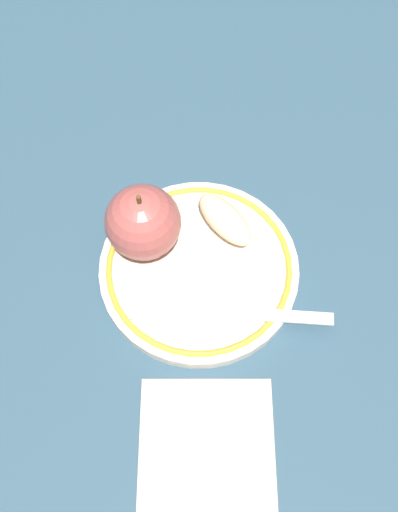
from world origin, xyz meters
name	(u,v)px	position (x,y,z in m)	size (l,w,h in m)	color
ground_plane	(190,278)	(0.00, 0.00, 0.00)	(2.00, 2.00, 0.00)	#304D60
plate	(199,269)	(-0.01, 0.01, 0.01)	(0.20, 0.20, 0.02)	beige
apple_red_whole	(143,222)	(-0.03, -0.05, 0.05)	(0.07, 0.07, 0.08)	#B8534D
apple_slice_front	(225,219)	(-0.05, 0.03, 0.03)	(0.07, 0.03, 0.02)	beige
fork	(238,313)	(0.04, 0.05, 0.02)	(0.03, 0.19, 0.00)	silver
napkin_folded	(207,447)	(0.16, 0.03, 0.00)	(0.12, 0.12, 0.01)	beige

